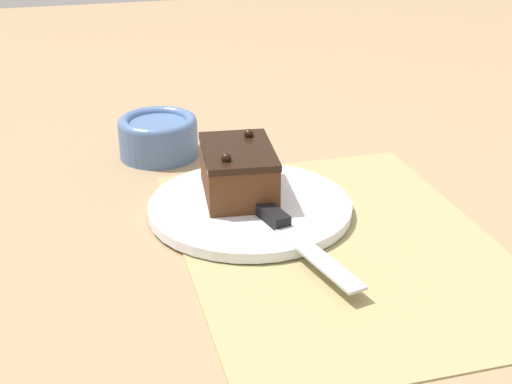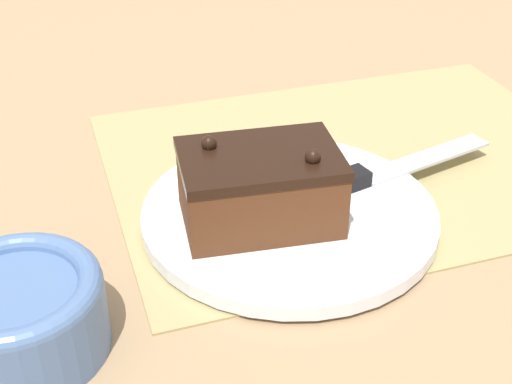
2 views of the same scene
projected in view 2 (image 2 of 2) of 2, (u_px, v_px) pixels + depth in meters
The scene contains 6 objects.
ground_plane at pixel (357, 161), 0.68m from camera, with size 3.00×3.00×0.00m, color #9E7F5B.
placemat_woven at pixel (357, 160), 0.67m from camera, with size 0.46×0.34×0.00m, color tan.
cake_plate at pixel (289, 214), 0.58m from camera, with size 0.24×0.24×0.01m.
chocolate_cake at pixel (260, 187), 0.55m from camera, with size 0.13×0.10×0.07m.
serving_knife at pixel (366, 176), 0.61m from camera, with size 0.21×0.07×0.01m.
small_bowl at pixel (19, 312), 0.45m from camera, with size 0.11×0.11×0.06m.
Camera 2 is at (-0.27, -0.52, 0.34)m, focal length 50.00 mm.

